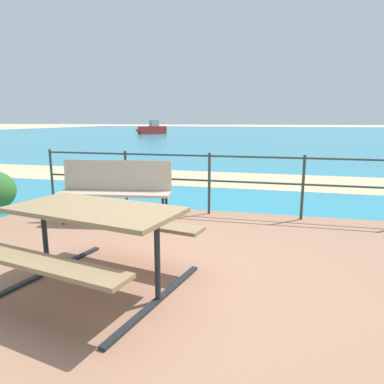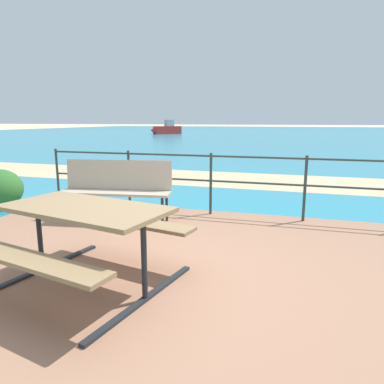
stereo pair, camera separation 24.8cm
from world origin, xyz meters
The scene contains 8 objects.
ground_plane centered at (0.00, 0.00, 0.00)m, with size 240.00×240.00×0.00m, color beige.
patio_paving centered at (0.00, 0.00, 0.03)m, with size 6.40×5.20×0.06m, color #996B51.
sea_water centered at (0.00, 40.00, 0.01)m, with size 90.00×90.00×0.01m, color teal.
beach_strip centered at (0.00, 6.22, 0.01)m, with size 54.00×2.58×0.01m, color tan.
picnic_table centered at (-0.51, -0.42, 0.65)m, with size 1.83×1.77×0.76m.
park_bench centered at (-1.29, 1.62, 0.62)m, with size 1.72×0.65×0.94m.
railing_fence centered at (0.00, 2.40, 0.71)m, with size 5.94×0.04×1.02m.
boat_near centered at (-13.08, 35.22, 0.56)m, with size 3.16×3.31×1.61m.
Camera 1 is at (1.07, -3.18, 1.60)m, focal length 32.80 mm.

